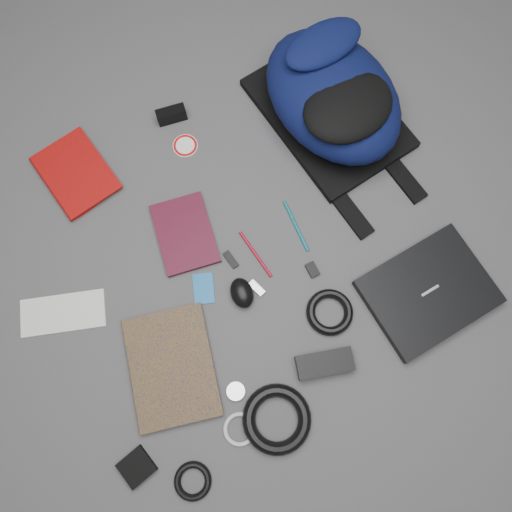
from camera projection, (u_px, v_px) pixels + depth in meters
name	position (u px, v px, depth m)	size (l,w,h in m)	color
ground	(256.00, 258.00, 1.38)	(4.00, 4.00, 0.00)	#4F4F51
backpack	(333.00, 96.00, 1.39)	(0.35, 0.51, 0.21)	black
laptop	(428.00, 292.00, 1.34)	(0.32, 0.25, 0.03)	black
textbook_red	(50.00, 190.00, 1.42)	(0.17, 0.23, 0.03)	#8E0809
comic_book	(131.00, 376.00, 1.29)	(0.22, 0.30, 0.02)	#986F0A
envelope	(63.00, 313.00, 1.34)	(0.22, 0.10, 0.00)	silver
dvd_case	(185.00, 234.00, 1.39)	(0.15, 0.21, 0.02)	#3B0B19
compact_camera	(171.00, 115.00, 1.47)	(0.09, 0.03, 0.05)	black
sticker_disc	(185.00, 146.00, 1.47)	(0.07, 0.07, 0.00)	white
pen_teal	(296.00, 226.00, 1.40)	(0.01, 0.01, 0.16)	#0C656F
pen_red	(256.00, 254.00, 1.38)	(0.01, 0.01, 0.15)	maroon
id_badge	(204.00, 289.00, 1.35)	(0.05, 0.08, 0.00)	#1764AE
usb_black	(231.00, 260.00, 1.37)	(0.02, 0.05, 0.01)	black
usb_silver	(257.00, 288.00, 1.35)	(0.02, 0.05, 0.01)	#A5A5A7
key_fob	(312.00, 270.00, 1.36)	(0.03, 0.04, 0.01)	black
mouse	(242.00, 293.00, 1.33)	(0.06, 0.08, 0.04)	black
headphone_left	(174.00, 357.00, 1.30)	(0.06, 0.06, 0.01)	#B1B1B3
headphone_right	(236.00, 391.00, 1.28)	(0.05, 0.05, 0.01)	#BBBBBE
cable_coil	(330.00, 312.00, 1.33)	(0.13, 0.13, 0.02)	black
power_brick	(325.00, 363.00, 1.29)	(0.15, 0.06, 0.04)	black
power_cord_coil	(277.00, 419.00, 1.25)	(0.17, 0.17, 0.03)	black
pouch	(137.00, 467.00, 1.23)	(0.07, 0.07, 0.02)	black
earbud_coil	(193.00, 481.00, 1.22)	(0.09, 0.09, 0.02)	black
white_cable_coil	(240.00, 429.00, 1.26)	(0.08, 0.08, 0.01)	silver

